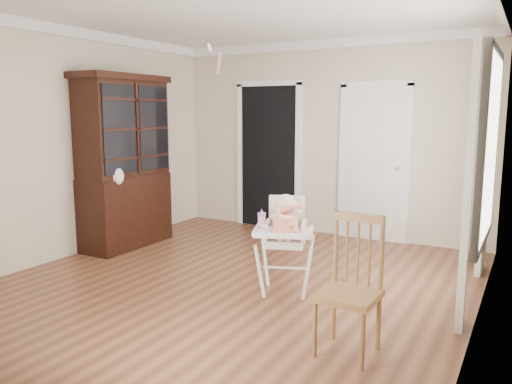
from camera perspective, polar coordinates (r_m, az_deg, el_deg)
The scene contains 16 objects.
floor at distance 5.14m, azimuth -2.76°, elevation -10.44°, with size 5.00×5.00×0.00m, color #512D1C.
ceiling at distance 4.94m, azimuth -3.01°, elevation 20.55°, with size 5.00×5.00×0.00m, color white.
wall_back at distance 7.10m, azimuth 7.98°, elevation 6.03°, with size 4.50×4.50×0.00m, color beige.
wall_left at distance 6.35m, azimuth -20.43°, elevation 5.20°, with size 5.00×5.00×0.00m, color beige.
wall_right at distance 4.13m, azimuth 24.64°, elevation 3.18°, with size 5.00×5.00×0.00m, color beige.
crown_molding at distance 4.93m, azimuth -3.01°, elevation 19.86°, with size 4.50×5.00×0.12m, color white, non-canonical shape.
doorway at distance 7.47m, azimuth 1.44°, elevation 4.41°, with size 1.06×0.05×2.22m.
closet_door at distance 6.87m, azimuth 13.30°, elevation 3.06°, with size 0.96×0.09×2.13m.
window_right at distance 4.94m, azimuth 24.56°, elevation 3.27°, with size 0.13×1.84×2.30m.
high_chair at distance 4.75m, azimuth 3.38°, elevation -4.76°, with size 0.73×0.81×0.94m.
baby at distance 4.74m, azimuth 3.43°, elevation -2.96°, with size 0.32×0.24×0.44m.
cake at distance 4.50m, azimuth 3.35°, elevation -3.69°, with size 0.29×0.29×0.14m.
sippy_cup at distance 4.63m, azimuth 0.66°, elevation -3.18°, with size 0.08×0.08×0.18m.
china_cabinet at distance 6.58m, azimuth -14.81°, elevation 3.35°, with size 0.58×1.29×2.19m.
dining_chair at distance 3.68m, azimuth 10.67°, elevation -10.98°, with size 0.42×0.42×1.00m.
streamer at distance 5.50m, azimuth -5.34°, elevation 16.11°, with size 0.03×0.50×0.02m, color pink, non-canonical shape.
Camera 1 is at (2.58, -4.10, 1.71)m, focal length 35.00 mm.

